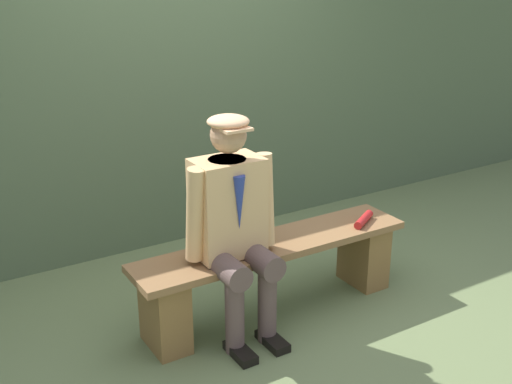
% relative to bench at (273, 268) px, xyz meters
% --- Properties ---
extents(ground_plane, '(30.00, 30.00, 0.00)m').
position_rel_bench_xyz_m(ground_plane, '(0.00, 0.00, -0.30)').
color(ground_plane, '#647448').
extents(bench, '(1.81, 0.38, 0.48)m').
position_rel_bench_xyz_m(bench, '(0.00, 0.00, 0.00)').
color(bench, brown).
rests_on(bench, ground).
extents(seated_man, '(0.56, 0.56, 1.32)m').
position_rel_bench_xyz_m(seated_man, '(0.32, 0.06, 0.42)').
color(seated_man, tan).
rests_on(seated_man, ground).
extents(rolled_magazine, '(0.23, 0.17, 0.05)m').
position_rel_bench_xyz_m(rolled_magazine, '(-0.66, 0.07, 0.20)').
color(rolled_magazine, '#B21E1E').
rests_on(rolled_magazine, bench).
extents(stadium_wall, '(12.00, 0.24, 2.03)m').
position_rel_bench_xyz_m(stadium_wall, '(0.00, -1.42, 0.71)').
color(stadium_wall, '#4C5D40').
rests_on(stadium_wall, ground).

